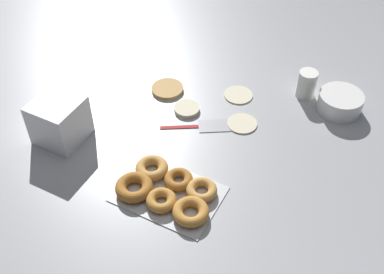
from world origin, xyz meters
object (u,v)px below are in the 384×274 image
(pancake_1, at_px, (238,95))
(pancake_0, at_px, (167,89))
(container_stack, at_px, (59,120))
(batter_bowl, at_px, (340,102))
(pancake_2, at_px, (242,123))
(pancake_3, at_px, (187,109))
(spatula, at_px, (207,126))
(paper_cup, at_px, (307,84))
(donut_tray, at_px, (166,190))

(pancake_1, bearing_deg, pancake_0, -158.84)
(pancake_0, xyz_separation_m, container_stack, (-0.18, -0.36, 0.06))
(batter_bowl, distance_m, container_stack, 0.92)
(pancake_2, xyz_separation_m, pancake_3, (-0.19, -0.02, 0.00))
(spatula, bearing_deg, pancake_3, 126.13)
(paper_cup, distance_m, spatula, 0.39)
(pancake_3, height_order, container_stack, container_stack)
(batter_bowl, height_order, spatula, batter_bowl)
(pancake_1, distance_m, batter_bowl, 0.34)
(pancake_1, xyz_separation_m, donut_tray, (-0.00, -0.50, 0.01))
(pancake_1, relative_size, container_stack, 0.70)
(pancake_0, xyz_separation_m, paper_cup, (0.44, 0.20, 0.04))
(pancake_1, height_order, spatula, pancake_1)
(container_stack, height_order, paper_cup, container_stack)
(donut_tray, distance_m, batter_bowl, 0.68)
(pancake_1, distance_m, container_stack, 0.62)
(pancake_1, height_order, pancake_3, pancake_3)
(batter_bowl, distance_m, spatula, 0.46)
(pancake_2, height_order, container_stack, container_stack)
(pancake_3, height_order, paper_cup, paper_cup)
(paper_cup, bearing_deg, pancake_1, -151.98)
(pancake_0, xyz_separation_m, spatula, (0.21, -0.10, -0.00))
(batter_bowl, bearing_deg, pancake_2, -140.08)
(pancake_1, relative_size, pancake_2, 1.01)
(pancake_3, height_order, spatula, pancake_3)
(pancake_3, xyz_separation_m, batter_bowl, (0.46, 0.24, 0.03))
(pancake_2, height_order, spatula, pancake_2)
(pancake_1, distance_m, donut_tray, 0.50)
(pancake_2, height_order, donut_tray, donut_tray)
(donut_tray, distance_m, paper_cup, 0.65)
(pancake_1, relative_size, paper_cup, 1.01)
(pancake_0, bearing_deg, pancake_1, 21.16)
(pancake_3, bearing_deg, pancake_1, 51.45)
(pancake_0, height_order, pancake_2, pancake_0)
(donut_tray, bearing_deg, paper_cup, 71.09)
(pancake_2, xyz_separation_m, donut_tray, (-0.07, -0.37, 0.01))
(pancake_2, bearing_deg, spatula, -146.92)
(pancake_3, relative_size, donut_tray, 0.30)
(pancake_0, bearing_deg, donut_tray, -60.55)
(batter_bowl, xyz_separation_m, paper_cup, (-0.13, 0.02, 0.02))
(pancake_1, bearing_deg, paper_cup, 28.02)
(paper_cup, bearing_deg, batter_bowl, -9.32)
(spatula, bearing_deg, pancake_1, 50.67)
(spatula, bearing_deg, donut_tray, -116.50)
(pancake_0, bearing_deg, container_stack, -116.30)
(pancake_1, xyz_separation_m, paper_cup, (0.21, 0.11, 0.05))
(pancake_0, relative_size, pancake_2, 1.14)
(pancake_3, relative_size, container_stack, 0.60)
(pancake_0, height_order, paper_cup, paper_cup)
(donut_tray, bearing_deg, pancake_2, 78.69)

